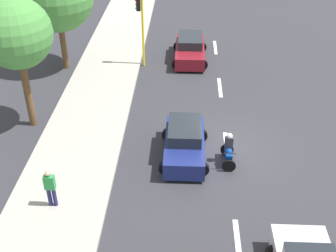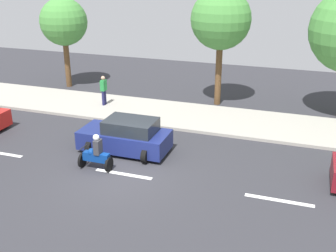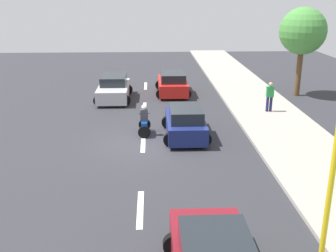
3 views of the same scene
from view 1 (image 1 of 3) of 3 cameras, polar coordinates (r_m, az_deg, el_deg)
name	(u,v)px [view 1 (image 1 of 3)]	position (r m, az deg, el deg)	size (l,w,h in m)	color
ground_plane	(227,148)	(21.02, 7.63, -2.81)	(40.00, 60.00, 0.10)	#2D2D33
sidewalk	(81,142)	(21.43, -11.32, -2.01)	(4.00, 60.00, 0.15)	#9E998E
lane_stripe_far_north	(215,47)	(31.50, 6.17, 10.12)	(0.20, 2.40, 0.01)	white
lane_stripe_north	(220,87)	(26.08, 6.77, 5.01)	(0.20, 2.40, 0.01)	white
lane_stripe_mid	(227,147)	(20.98, 7.64, -2.69)	(0.20, 2.40, 0.01)	white
lane_stripe_south	(238,244)	(16.50, 9.08, -14.91)	(0.20, 2.40, 0.01)	white
car_dark_blue	(185,143)	(19.85, 2.16, -2.20)	(2.19, 3.91, 1.52)	navy
car_maroon	(190,49)	(29.27, 2.88, 9.94)	(2.29, 4.31, 1.52)	maroon
motorcycle	(228,151)	(19.63, 7.87, -3.23)	(0.60, 1.30, 1.53)	black
pedestrian_near_signal	(50,187)	(17.50, -15.07, -7.70)	(0.40, 0.24, 1.69)	#1E1E4C
traffic_light_corner	(141,22)	(27.55, -3.53, 13.38)	(0.49, 0.24, 4.50)	yellow
street_tree_south	(16,34)	(21.41, -19.17, 11.25)	(3.34, 3.34, 6.56)	brown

